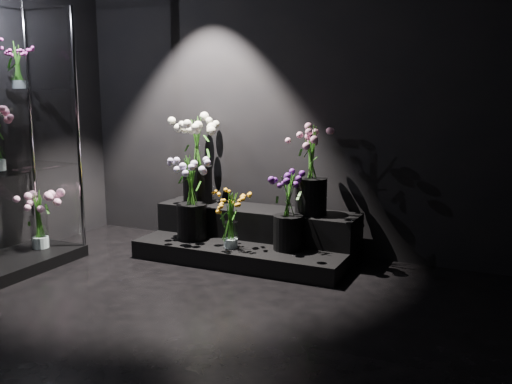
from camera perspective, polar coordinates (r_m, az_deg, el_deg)
The scene contains 11 objects.
floor at distance 3.55m, azimuth -10.21°, elevation -13.59°, with size 4.00×4.00×0.00m, color black.
wall_back at distance 5.00m, azimuth 2.73°, elevation 10.08°, with size 4.00×4.00×0.00m, color black.
display_riser at distance 4.90m, azimuth -0.47°, elevation -4.53°, with size 1.79×0.80×0.40m.
display_case at distance 4.84m, azimuth -23.26°, elevation 4.91°, with size 0.57×0.94×2.07m.
bouquet_orange_bells at distance 4.58m, azimuth -2.55°, elevation -2.69°, with size 0.27×0.27×0.46m.
bouquet_lilac at distance 4.85m, azimuth -6.50°, elevation -0.05°, with size 0.42×0.42×0.71m.
bouquet_purple at distance 4.52m, azimuth 3.25°, elevation -1.58°, with size 0.35×0.35×0.61m.
bouquet_cream_roses at distance 5.13m, azimuth -5.91°, elevation 3.77°, with size 0.42×0.42×0.77m.
bouquet_pink_roses at distance 4.67m, azimuth 5.56°, elevation 2.54°, with size 0.42×0.42×0.72m.
bouquet_case_magenta at distance 4.95m, azimuth -22.73°, elevation 11.67°, with size 0.30×0.30×0.36m.
bouquet_case_base_pink at distance 5.10m, azimuth -20.90°, elevation -2.47°, with size 0.39×0.39×0.48m.
Camera 1 is at (1.90, -2.63, 1.45)m, focal length 40.00 mm.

